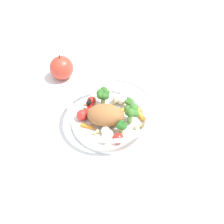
% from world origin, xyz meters
% --- Properties ---
extents(ground_plane, '(2.40, 2.40, 0.00)m').
position_xyz_m(ground_plane, '(0.00, 0.00, 0.00)').
color(ground_plane, white).
extents(food_container, '(0.23, 0.23, 0.07)m').
position_xyz_m(food_container, '(-0.02, -0.00, 0.03)').
color(food_container, white).
rests_on(food_container, ground_plane).
extents(loose_apple, '(0.08, 0.08, 0.09)m').
position_xyz_m(loose_apple, '(-0.23, 0.12, 0.04)').
color(loose_apple, '#BC3828').
rests_on(loose_apple, ground_plane).
extents(folded_napkin, '(0.15, 0.15, 0.01)m').
position_xyz_m(folded_napkin, '(0.22, -0.03, 0.00)').
color(folded_napkin, white).
rests_on(folded_napkin, ground_plane).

